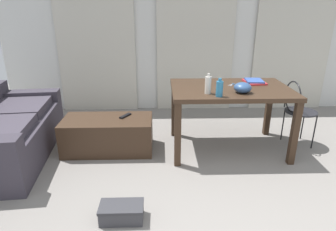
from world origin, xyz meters
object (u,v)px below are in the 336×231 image
at_px(tv_remote_primary, 125,116).
at_px(wire_chair, 297,106).
at_px(book_stack, 254,81).
at_px(coffee_table, 108,134).
at_px(bottle_far, 219,89).
at_px(couch, 4,133).
at_px(craft_table, 230,95).
at_px(bottle_near, 208,85).
at_px(bowl, 243,88).
at_px(scissors, 232,85).
at_px(shoebox, 122,212).

bearing_deg(tv_remote_primary, wire_chair, 32.44).
distance_m(book_stack, tv_remote_primary, 1.64).
xyz_separation_m(coffee_table, wire_chair, (2.32, 0.09, 0.31)).
bearing_deg(bottle_far, coffee_table, 164.50).
height_order(couch, bottle_far, bottle_far).
height_order(couch, book_stack, book_stack).
distance_m(craft_table, bottle_near, 0.44).
height_order(bottle_near, bowl, bottle_near).
xyz_separation_m(couch, scissors, (2.67, 0.27, 0.49)).
xyz_separation_m(coffee_table, scissors, (1.51, 0.13, 0.58)).
xyz_separation_m(craft_table, scissors, (0.05, 0.12, 0.10)).
bearing_deg(scissors, coffee_table, -175.18).
xyz_separation_m(scissors, shoebox, (-1.20, -1.40, -0.71)).
distance_m(couch, scissors, 2.73).
xyz_separation_m(craft_table, tv_remote_primary, (-1.25, 0.07, -0.27)).
relative_size(coffee_table, bowl, 5.59).
bearing_deg(couch, book_stack, 6.90).
bearing_deg(coffee_table, bowl, -7.94).
height_order(couch, shoebox, couch).
bearing_deg(wire_chair, shoebox, -145.88).
bearing_deg(couch, coffee_table, 7.10).
bearing_deg(shoebox, craft_table, 48.03).
xyz_separation_m(bowl, scissors, (-0.03, 0.34, -0.05)).
height_order(bottle_far, shoebox, bottle_far).
bearing_deg(shoebox, scissors, 49.44).
height_order(wire_chair, bowl, bowl).
relative_size(bottle_near, bowl, 1.14).
distance_m(wire_chair, bottle_near, 1.26).
distance_m(coffee_table, book_stack, 1.91).
bearing_deg(shoebox, couch, 142.58).
bearing_deg(tv_remote_primary, bowl, 19.76).
bearing_deg(bottle_far, craft_table, 59.84).
relative_size(bottle_far, scissors, 1.74).
bearing_deg(bottle_near, scissors, 45.39).
height_order(scissors, shoebox, scissors).
relative_size(couch, bottle_near, 8.41).
bearing_deg(craft_table, scissors, 68.78).
relative_size(book_stack, shoebox, 0.85).
xyz_separation_m(bowl, shoebox, (-1.23, -1.06, -0.77)).
bearing_deg(craft_table, tv_remote_primary, 176.92).
height_order(bowl, scissors, bowl).
height_order(craft_table, book_stack, book_stack).
bearing_deg(scissors, bowl, -85.26).
bearing_deg(bowl, bottle_near, -177.29).
distance_m(bottle_near, tv_remote_primary, 1.09).
bearing_deg(shoebox, tv_remote_primary, 94.16).
bearing_deg(shoebox, book_stack, 44.93).
xyz_separation_m(coffee_table, shoebox, (0.31, -1.27, -0.13)).
distance_m(bowl, scissors, 0.35).
bearing_deg(wire_chair, craft_table, -174.61).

